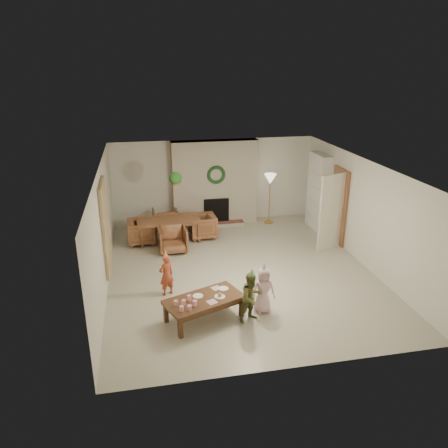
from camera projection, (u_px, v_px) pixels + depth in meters
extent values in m
plane|color=#B7B29E|center=(240.00, 271.00, 10.10)|extent=(7.00, 7.00, 0.00)
plane|color=white|center=(241.00, 166.00, 9.21)|extent=(7.00, 7.00, 0.00)
plane|color=silver|center=(214.00, 181.00, 12.87)|extent=(7.00, 0.00, 7.00)
plane|color=silver|center=(294.00, 300.00, 6.44)|extent=(7.00, 0.00, 7.00)
plane|color=silver|center=(103.00, 230.00, 9.11)|extent=(0.00, 7.00, 7.00)
plane|color=silver|center=(363.00, 212.00, 10.20)|extent=(0.00, 7.00, 7.00)
cube|color=#58171B|center=(215.00, 183.00, 12.68)|extent=(2.50, 0.40, 2.50)
cube|color=maroon|center=(217.00, 225.00, 12.78)|extent=(1.60, 0.30, 0.12)
cube|color=black|center=(216.00, 210.00, 12.80)|extent=(0.75, 0.12, 0.75)
torus|color=#18411E|center=(216.00, 175.00, 12.37)|extent=(0.54, 0.10, 0.54)
cylinder|color=gold|center=(269.00, 222.00, 13.14)|extent=(0.28, 0.28, 0.03)
cylinder|color=gold|center=(269.00, 200.00, 12.89)|extent=(0.03, 0.03, 1.37)
cone|color=beige|center=(270.00, 179.00, 12.66)|extent=(0.36, 0.36, 0.30)
cube|color=white|center=(318.00, 192.00, 12.33)|extent=(0.30, 1.00, 2.20)
cube|color=white|center=(316.00, 213.00, 12.56)|extent=(0.30, 0.92, 0.03)
cube|color=white|center=(317.00, 200.00, 12.42)|extent=(0.30, 0.92, 0.03)
cube|color=white|center=(318.00, 187.00, 12.28)|extent=(0.30, 0.92, 0.03)
cube|color=white|center=(319.00, 173.00, 12.14)|extent=(0.30, 0.92, 0.03)
cube|color=maroon|center=(318.00, 210.00, 12.37)|extent=(0.20, 0.40, 0.24)
cube|color=#2A619C|center=(316.00, 195.00, 12.41)|extent=(0.20, 0.44, 0.24)
cube|color=#BA8A28|center=(319.00, 183.00, 12.14)|extent=(0.20, 0.36, 0.22)
cube|color=brown|center=(339.00, 206.00, 11.37)|extent=(0.05, 0.86, 2.04)
cube|color=beige|center=(331.00, 212.00, 10.96)|extent=(0.77, 0.32, 2.00)
cube|color=tan|center=(105.00, 227.00, 9.30)|extent=(0.06, 1.20, 2.00)
imported|color=brown|center=(169.00, 230.00, 11.71)|extent=(1.74, 1.03, 0.59)
imported|color=brown|center=(173.00, 239.00, 11.03)|extent=(0.74, 0.76, 0.66)
imported|color=brown|center=(166.00, 220.00, 12.38)|extent=(0.74, 0.76, 0.66)
imported|color=brown|center=(141.00, 232.00, 11.53)|extent=(0.76, 0.74, 0.66)
imported|color=brown|center=(202.00, 226.00, 11.91)|extent=(0.76, 0.74, 0.66)
cylinder|color=tan|center=(175.00, 169.00, 10.48)|extent=(0.01, 0.01, 0.70)
cylinder|color=#966030|center=(176.00, 183.00, 10.60)|extent=(0.16, 0.16, 0.12)
sphere|color=#1A4918|center=(175.00, 178.00, 10.56)|extent=(0.32, 0.32, 0.32)
cube|color=#51301B|center=(204.00, 300.00, 8.07)|extent=(1.62, 1.21, 0.07)
cube|color=#51301B|center=(204.00, 303.00, 8.10)|extent=(1.47, 1.06, 0.09)
cube|color=#51301B|center=(180.00, 329.00, 7.59)|extent=(0.10, 0.10, 0.38)
cube|color=#51301B|center=(242.00, 307.00, 8.25)|extent=(0.10, 0.10, 0.38)
cube|color=#51301B|center=(166.00, 313.00, 8.05)|extent=(0.10, 0.10, 0.38)
cube|color=#51301B|center=(225.00, 294.00, 8.72)|extent=(0.10, 0.10, 0.38)
cylinder|color=white|center=(182.00, 309.00, 7.63)|extent=(0.10, 0.10, 0.10)
cylinder|color=white|center=(176.00, 303.00, 7.80)|extent=(0.10, 0.10, 0.10)
cylinder|color=white|center=(190.00, 308.00, 7.65)|extent=(0.10, 0.10, 0.10)
cylinder|color=white|center=(184.00, 302.00, 7.83)|extent=(0.10, 0.10, 0.10)
cylinder|color=white|center=(195.00, 303.00, 7.80)|extent=(0.10, 0.10, 0.10)
cylinder|color=white|center=(189.00, 298.00, 7.98)|extent=(0.10, 0.10, 0.10)
cylinder|color=white|center=(198.00, 296.00, 8.14)|extent=(0.26, 0.26, 0.01)
cylinder|color=white|center=(220.00, 297.00, 8.11)|extent=(0.26, 0.26, 0.01)
cylinder|color=white|center=(223.00, 288.00, 8.40)|extent=(0.26, 0.26, 0.01)
sphere|color=tan|center=(220.00, 294.00, 8.10)|extent=(0.10, 0.10, 0.08)
cube|color=#D59DAD|center=(212.00, 302.00, 7.93)|extent=(0.22, 0.22, 0.01)
cube|color=#D59DAD|center=(216.00, 288.00, 8.41)|extent=(0.22, 0.22, 0.01)
imported|color=#AD4025|center=(166.00, 275.00, 8.93)|extent=(0.39, 0.34, 0.90)
cone|color=#E2C94B|center=(165.00, 254.00, 8.76)|extent=(0.13, 0.13, 0.17)
imported|color=brown|center=(252.00, 297.00, 8.01)|extent=(0.59, 0.53, 0.98)
cone|color=#50BB58|center=(252.00, 272.00, 7.82)|extent=(0.12, 0.12, 0.16)
imported|color=beige|center=(263.00, 290.00, 8.31)|extent=(0.47, 0.32, 0.93)
cone|color=#B7B7BE|center=(264.00, 267.00, 8.13)|extent=(0.13, 0.13, 0.17)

